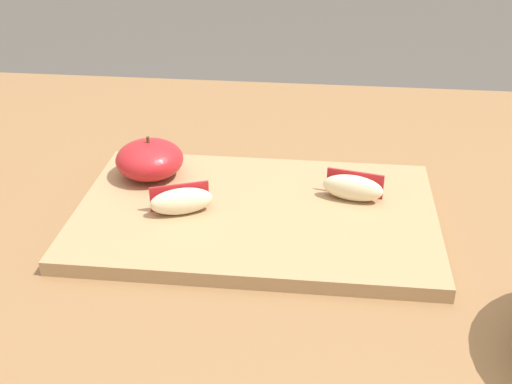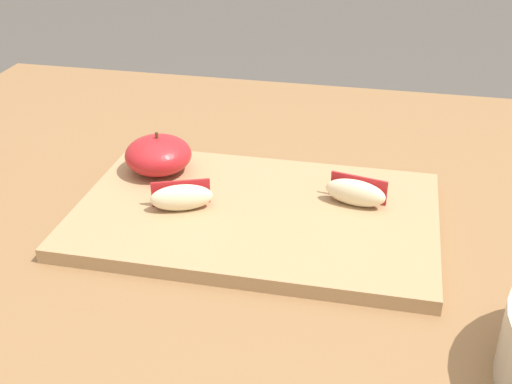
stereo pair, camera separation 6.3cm
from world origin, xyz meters
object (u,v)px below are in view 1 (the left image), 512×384
apple_wedge_right (353,187)px  apple_wedge_near_knife (181,201)px  apple_half_skin_up (150,159)px  cutting_board (256,215)px

apple_wedge_right → apple_wedge_near_knife: bearing=-164.4°
apple_wedge_near_knife → apple_half_skin_up: bearing=123.9°
cutting_board → apple_half_skin_up: apple_half_skin_up is taller
apple_half_skin_up → apple_wedge_near_knife: apple_half_skin_up is taller
apple_half_skin_up → apple_wedge_right: size_ratio=1.12×
apple_half_skin_up → cutting_board: bearing=-25.4°
apple_wedge_near_knife → cutting_board: bearing=13.2°
cutting_board → apple_wedge_right: bearing=17.3°
cutting_board → apple_wedge_near_knife: apple_wedge_near_knife is taller
apple_half_skin_up → apple_wedge_right: (0.23, -0.03, -0.01)m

